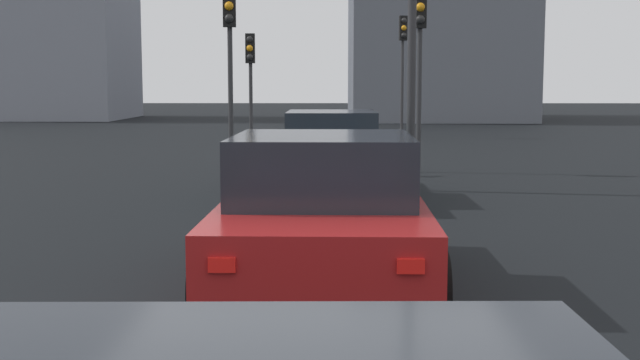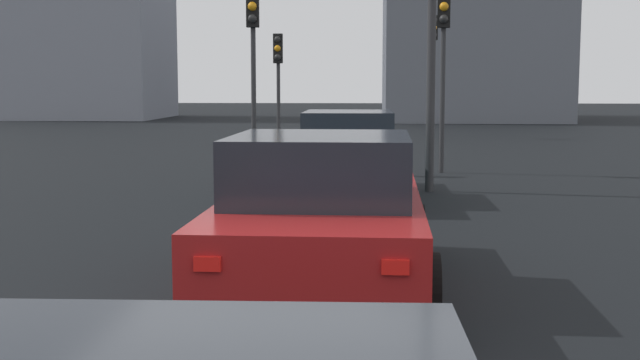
% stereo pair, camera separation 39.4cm
% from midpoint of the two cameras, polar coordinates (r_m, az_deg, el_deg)
% --- Properties ---
extents(car_teal_lead, '(4.47, 1.96, 1.53)m').
position_cam_midpoint_polar(car_teal_lead, '(14.50, 0.02, 1.68)').
color(car_teal_lead, '#19606B').
rests_on(car_teal_lead, ground_plane).
extents(car_red_second, '(4.42, 2.17, 1.53)m').
position_cam_midpoint_polar(car_red_second, '(8.04, -1.16, -2.40)').
color(car_red_second, maroon).
rests_on(car_red_second, ground_plane).
extents(traffic_light_near_left, '(0.32, 0.28, 3.53)m').
position_cam_midpoint_polar(traffic_light_near_left, '(25.59, -5.30, 7.89)').
color(traffic_light_near_left, '#2D2D30').
rests_on(traffic_light_near_left, ground_plane).
extents(traffic_light_near_right, '(0.33, 0.31, 4.49)m').
position_cam_midpoint_polar(traffic_light_near_right, '(30.90, 5.40, 8.91)').
color(traffic_light_near_right, '#2D2D30').
rests_on(traffic_light_near_right, ground_plane).
extents(traffic_light_far_left, '(0.32, 0.30, 4.14)m').
position_cam_midpoint_polar(traffic_light_far_left, '(18.72, 6.34, 9.62)').
color(traffic_light_far_left, '#2D2D30').
rests_on(traffic_light_far_left, ground_plane).
extents(traffic_light_far_right, '(0.32, 0.29, 4.16)m').
position_cam_midpoint_polar(traffic_light_far_right, '(18.69, -6.89, 9.66)').
color(traffic_light_far_right, '#2D2D30').
rests_on(traffic_light_far_right, ground_plane).
extents(building_facade_left, '(12.37, 9.50, 10.74)m').
position_cam_midpoint_polar(building_facade_left, '(48.14, 7.65, 10.65)').
color(building_facade_left, slate).
rests_on(building_facade_left, ground_plane).
extents(building_facade_center, '(8.15, 8.72, 9.17)m').
position_cam_midpoint_polar(building_facade_center, '(50.21, -18.47, 9.30)').
color(building_facade_center, gray).
rests_on(building_facade_center, ground_plane).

